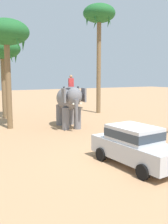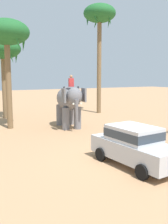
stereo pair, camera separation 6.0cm
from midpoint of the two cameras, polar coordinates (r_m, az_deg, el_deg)
ground_plane at (r=11.81m, az=9.53°, el=-10.82°), size 120.00×120.00×0.00m
car_sedan_foreground at (r=11.07m, az=11.38°, el=-7.12°), size 2.09×4.21×1.70m
elephant_with_mahout at (r=18.67m, az=-3.30°, el=2.51°), size 2.18×4.00×3.88m
palm_tree_behind_elephant at (r=24.06m, az=-17.79°, el=13.03°), size 3.20×3.20×7.10m
palm_tree_near_hut at (r=26.79m, az=3.58°, el=20.33°), size 3.20×3.20×10.85m
palm_tree_left_of_road at (r=19.20m, az=-16.94°, el=16.23°), size 3.20×3.20×7.74m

